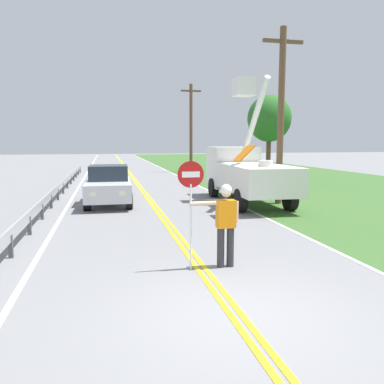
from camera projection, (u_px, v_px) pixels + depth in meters
ground_plane at (236, 315)px, 6.03m from camera, size 160.00×160.00×0.00m
grass_verge_right at (296, 179)px, 27.89m from camera, size 16.00×110.00×0.01m
centerline_yellow_left at (135, 183)px, 25.35m from camera, size 0.11×110.00×0.01m
centerline_yellow_right at (138, 183)px, 25.39m from camera, size 0.11×110.00×0.01m
edge_line_right at (189, 181)px, 26.15m from camera, size 0.12×110.00×0.01m
edge_line_left at (81, 184)px, 24.58m from camera, size 0.12×110.00×0.01m
flagger_worker at (225, 220)px, 8.24m from camera, size 1.09×0.25×1.83m
stop_sign_paddle at (191, 191)px, 7.98m from camera, size 0.56×0.04×2.33m
utility_bucket_truck at (245, 171)px, 17.24m from camera, size 2.84×6.87×5.56m
oncoming_sedan_nearest at (109, 186)px, 16.48m from camera, size 2.02×4.16×1.70m
utility_pole_near at (281, 113)px, 16.39m from camera, size 1.80×0.28×7.51m
utility_pole_mid at (191, 126)px, 33.95m from camera, size 1.80×0.28×7.75m
guardrail_left_shoulder at (60, 186)px, 18.88m from camera, size 0.10×32.00×0.71m
roadside_tree_verge at (269, 119)px, 26.22m from camera, size 3.00×3.00×5.90m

